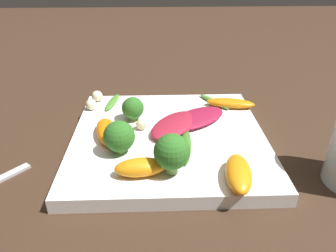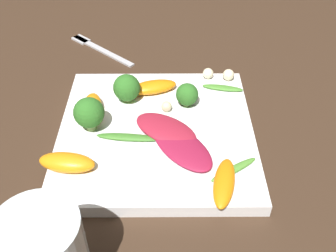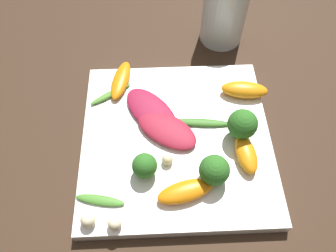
% 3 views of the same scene
% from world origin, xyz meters
% --- Properties ---
extents(ground_plane, '(2.40, 2.40, 0.00)m').
position_xyz_m(ground_plane, '(0.00, 0.00, 0.00)').
color(ground_plane, '#382619').
extents(plate, '(0.27, 0.27, 0.02)m').
position_xyz_m(plate, '(0.00, 0.00, 0.01)').
color(plate, white).
rests_on(plate, ground_plane).
extents(drinking_glass, '(0.08, 0.08, 0.12)m').
position_xyz_m(drinking_glass, '(0.23, -0.10, 0.06)').
color(drinking_glass, silver).
rests_on(drinking_glass, ground_plane).
extents(radicchio_leaf_0, '(0.10, 0.11, 0.01)m').
position_xyz_m(radicchio_leaf_0, '(0.01, 0.01, 0.03)').
color(radicchio_leaf_0, maroon).
rests_on(radicchio_leaf_0, plate).
extents(radicchio_leaf_1, '(0.12, 0.11, 0.01)m').
position_xyz_m(radicchio_leaf_1, '(0.04, 0.04, 0.02)').
color(radicchio_leaf_1, maroon).
rests_on(radicchio_leaf_1, plate).
extents(orange_segment_0, '(0.06, 0.03, 0.02)m').
position_xyz_m(orange_segment_0, '(-0.04, -0.09, 0.03)').
color(orange_segment_0, orange).
rests_on(orange_segment_0, plate).
extents(orange_segment_1, '(0.08, 0.04, 0.01)m').
position_xyz_m(orange_segment_1, '(0.11, 0.08, 0.03)').
color(orange_segment_1, orange).
rests_on(orange_segment_1, plate).
extents(orange_segment_2, '(0.04, 0.08, 0.02)m').
position_xyz_m(orange_segment_2, '(0.08, -0.11, 0.03)').
color(orange_segment_2, orange).
rests_on(orange_segment_2, plate).
extents(orange_segment_3, '(0.05, 0.08, 0.02)m').
position_xyz_m(orange_segment_3, '(-0.09, -0.01, 0.03)').
color(orange_segment_3, orange).
rests_on(orange_segment_3, plate).
extents(broccoli_floret_0, '(0.04, 0.04, 0.04)m').
position_xyz_m(broccoli_floret_0, '(-0.07, -0.05, 0.04)').
color(broccoli_floret_0, '#84AD5B').
rests_on(broccoli_floret_0, plate).
extents(broccoli_floret_1, '(0.03, 0.03, 0.04)m').
position_xyz_m(broccoli_floret_1, '(-0.05, 0.05, 0.04)').
color(broccoli_floret_1, '#84AD5B').
rests_on(broccoli_floret_1, plate).
extents(broccoli_floret_2, '(0.04, 0.04, 0.05)m').
position_xyz_m(broccoli_floret_2, '(0.00, -0.09, 0.05)').
color(broccoli_floret_2, '#7A9E51').
rests_on(broccoli_floret_2, plate).
extents(arugula_sprig_0, '(0.02, 0.09, 0.01)m').
position_xyz_m(arugula_sprig_0, '(0.02, -0.04, 0.02)').
color(arugula_sprig_0, '#3D7528').
rests_on(arugula_sprig_0, plate).
extents(arugula_sprig_1, '(0.05, 0.07, 0.01)m').
position_xyz_m(arugula_sprig_1, '(0.08, 0.10, 0.02)').
color(arugula_sprig_1, '#518E33').
rests_on(arugula_sprig_1, plate).
extents(arugula_sprig_2, '(0.03, 0.07, 0.01)m').
position_xyz_m(arugula_sprig_2, '(-0.09, 0.10, 0.02)').
color(arugula_sprig_2, '#47842D').
rests_on(arugula_sprig_2, plate).
extents(macadamia_nut_0, '(0.02, 0.02, 0.02)m').
position_xyz_m(macadamia_nut_0, '(-0.12, 0.08, 0.03)').
color(macadamia_nut_0, beige).
rests_on(macadamia_nut_0, plate).
extents(macadamia_nut_1, '(0.02, 0.02, 0.02)m').
position_xyz_m(macadamia_nut_1, '(-0.12, 0.12, 0.03)').
color(macadamia_nut_1, beige).
rests_on(macadamia_nut_1, plate).
extents(macadamia_nut_2, '(0.02, 0.02, 0.02)m').
position_xyz_m(macadamia_nut_2, '(-0.04, 0.01, 0.03)').
color(macadamia_nut_2, beige).
rests_on(macadamia_nut_2, plate).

